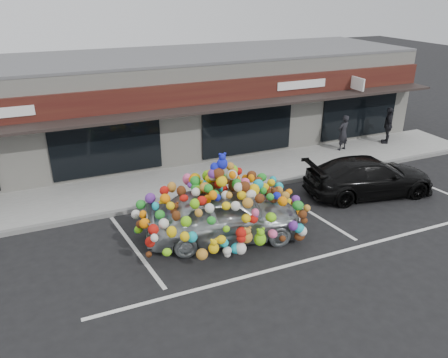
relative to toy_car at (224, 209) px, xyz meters
name	(u,v)px	position (x,y,z in m)	size (l,w,h in m)	color
ground	(236,230)	(0.55, 0.24, -0.98)	(90.00, 90.00, 0.00)	black
shop_building	(161,103)	(0.55, 8.68, 1.18)	(24.00, 7.20, 4.31)	beige
sidewalk	(194,180)	(0.55, 4.24, -0.90)	(26.00, 3.00, 0.15)	gray
kerb	(208,196)	(0.55, 2.74, -0.90)	(26.00, 0.18, 0.16)	slate
parking_stripe_left	(135,249)	(-2.65, 0.44, -0.98)	(0.12, 4.40, 0.01)	silver
parking_stripe_mid	(308,211)	(3.35, 0.44, -0.98)	(0.12, 4.40, 0.01)	silver
parking_stripe_right	(427,185)	(8.75, 0.44, -0.98)	(0.12, 4.40, 0.01)	silver
lane_line	(333,254)	(2.55, -2.06, -0.98)	(14.00, 0.12, 0.01)	silver
toy_car	(224,209)	(0.00, 0.00, 0.00)	(3.35, 5.27, 2.89)	#AFB6BB
black_sedan	(369,176)	(6.12, 0.76, -0.29)	(4.78, 1.94, 1.39)	black
pedestrian_a	(343,133)	(7.92, 4.73, -0.01)	(0.60, 0.39, 1.64)	black
pedestrian_c	(388,125)	(10.48, 4.70, 0.04)	(0.42, 1.02, 1.74)	black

